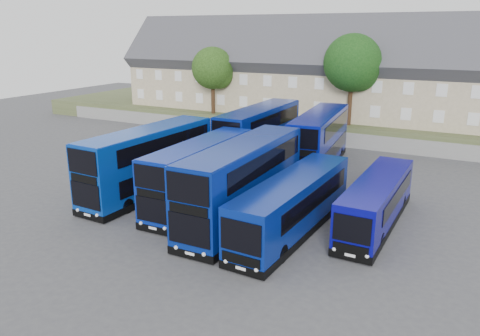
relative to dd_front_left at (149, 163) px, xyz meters
name	(u,v)px	position (x,y,z in m)	size (l,w,h in m)	color
ground	(201,227)	(6.51, -3.47, -2.33)	(120.00, 120.00, 0.00)	#414146
retaining_wall	(325,137)	(6.51, 20.53, -1.58)	(70.00, 0.40, 1.50)	slate
earth_bank	(350,119)	(6.51, 30.53, -1.33)	(80.00, 20.00, 2.00)	#45502D
terrace_row	(344,75)	(6.51, 26.53, 4.27)	(54.00, 10.40, 11.20)	tan
dd_front_left	(149,163)	(0.00, 0.00, 0.00)	(3.28, 12.03, 4.74)	#08349B
dd_front_mid	(201,175)	(4.52, -0.25, -0.21)	(2.65, 10.92, 4.32)	#072191
dd_front_right	(243,184)	(8.24, -1.27, 0.06)	(2.90, 12.27, 4.87)	navy
dd_rear_left	(259,136)	(3.26, 11.50, 0.06)	(2.83, 12.24, 4.86)	navy
dd_rear_right	(319,141)	(8.64, 12.07, 0.00)	(3.91, 12.11, 4.73)	#071288
coach_east_a	(293,206)	(11.61, -1.50, -0.71)	(3.11, 12.20, 3.31)	navy
coach_east_b	(376,203)	(15.74, 1.68, -0.88)	(2.47, 10.90, 2.97)	#070784
tree_west	(214,70)	(-7.35, 21.63, 4.72)	(4.80, 4.80, 7.65)	#382314
tree_mid	(354,65)	(8.65, 22.13, 5.74)	(5.76, 5.76, 9.18)	#382314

